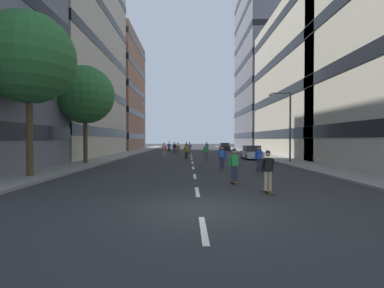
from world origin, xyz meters
name	(u,v)px	position (x,y,z in m)	size (l,w,h in m)	color
ground_plane	(191,155)	(0.00, 31.72, 0.00)	(190.31, 190.31, 0.00)	#28282B
sidewalk_left	(131,153)	(-9.49, 35.68, 0.07)	(3.17, 87.22, 0.14)	gray
sidewalk_right	(251,153)	(9.49, 35.68, 0.07)	(3.17, 87.22, 0.14)	gray
lane_markings	(191,154)	(0.00, 33.00, 0.00)	(0.16, 72.20, 0.01)	silver
building_left_mid	(57,35)	(-17.58, 28.37, 15.81)	(13.13, 22.71, 31.43)	#BCB29E
building_left_far	(108,93)	(-17.58, 51.45, 11.97)	(13.13, 19.53, 23.76)	#9E6B51
building_right_mid	(324,83)	(17.58, 28.37, 9.73)	(13.13, 23.26, 19.29)	#BCB29E
building_right_far	(273,67)	(17.58, 51.45, 17.68)	(13.13, 19.71, 35.18)	slate
parked_car_near	(252,153)	(6.70, 22.65, 0.70)	(1.82, 4.40, 1.52)	silver
parked_car_mid	(224,147)	(6.70, 46.63, 0.70)	(1.82, 4.40, 1.52)	black
street_tree_near	(29,58)	(-9.49, 7.37, 6.85)	(5.19, 5.19, 9.33)	#4C3823
street_tree_mid	(85,95)	(-9.49, 16.15, 6.13)	(5.06, 5.06, 8.54)	#4C3823
streetlamp_right	(286,119)	(8.81, 17.47, 4.14)	(2.13, 0.30, 6.50)	#3F3F44
skater_0	(190,147)	(-0.19, 34.19, 1.02)	(0.54, 0.91, 1.78)	brown
skater_1	(207,147)	(2.55, 35.95, 0.98)	(0.54, 0.91, 1.78)	brown
skater_2	(268,169)	(2.93, 2.72, 0.98)	(0.56, 0.92, 1.78)	brown
skater_3	(234,164)	(1.92, 5.11, 0.98)	(0.57, 0.92, 1.78)	brown
skater_4	(186,146)	(-0.75, 41.17, 0.98)	(0.56, 0.92, 1.78)	brown
skater_5	(222,156)	(2.02, 11.13, 1.02)	(0.57, 0.92, 1.78)	brown
skater_6	(259,157)	(4.50, 10.52, 0.98)	(0.57, 0.92, 1.78)	brown
skater_7	(164,149)	(-3.45, 26.51, 1.02)	(0.56, 0.92, 1.78)	brown
skater_8	(174,147)	(-2.53, 34.60, 1.02)	(0.57, 0.92, 1.78)	brown
skater_9	(178,148)	(-1.76, 28.25, 1.02)	(0.55, 0.91, 1.78)	brown
skater_10	(169,146)	(-3.74, 39.98, 0.98)	(0.55, 0.92, 1.78)	brown
skater_11	(206,151)	(1.49, 20.91, 0.98)	(0.55, 0.92, 1.78)	brown
skater_12	(186,150)	(-0.61, 21.86, 1.02)	(0.56, 0.92, 1.78)	brown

